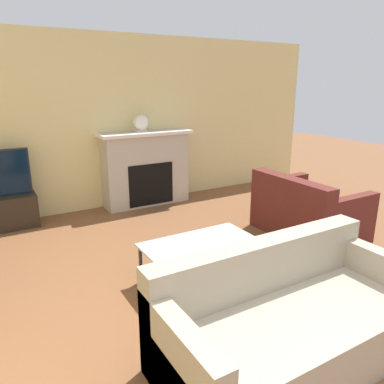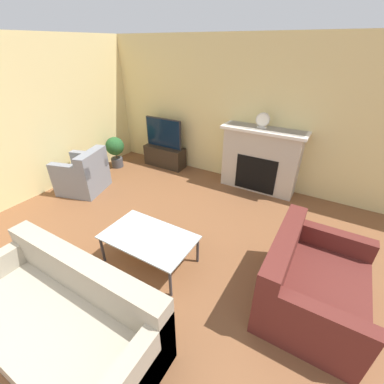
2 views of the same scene
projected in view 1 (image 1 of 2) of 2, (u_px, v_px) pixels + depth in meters
wall_back at (92, 124)px, 5.77m from camera, size 8.51×0.06×2.70m
fireplace at (146, 167)px, 6.15m from camera, size 1.52×0.46×1.21m
tv_stand at (0, 214)px, 5.15m from camera, size 0.97×0.35×0.46m
couch_sectional at (288, 323)px, 2.72m from camera, size 1.99×0.92×0.82m
couch_loveseat at (307, 213)px, 4.99m from camera, size 0.97×1.30×0.82m
coffee_table at (202, 247)px, 3.74m from camera, size 1.16×0.70×0.42m
mantel_clock at (141, 123)px, 5.92m from camera, size 0.24×0.07×0.27m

